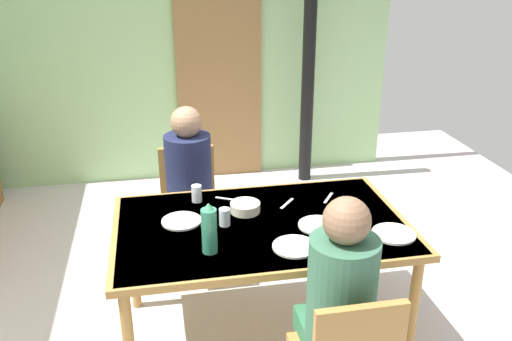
{
  "coord_description": "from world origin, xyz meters",
  "views": [
    {
      "loc": [
        -0.07,
        -2.48,
        2.15
      ],
      "look_at": [
        0.45,
        0.22,
        1.0
      ],
      "focal_mm": 38.08,
      "sensor_mm": 36.0,
      "label": 1
    }
  ],
  "objects": [
    {
      "name": "dining_table",
      "position": [
        0.45,
        0.07,
        0.68
      ],
      "size": [
        1.59,
        0.99,
        0.75
      ],
      "color": "#A6763A",
      "rests_on": "ground_plane"
    },
    {
      "name": "chair_far_diner",
      "position": [
        0.11,
        0.92,
        0.5
      ],
      "size": [
        0.4,
        0.4,
        0.87
      ],
      "rotation": [
        0.0,
        0.0,
        3.14
      ],
      "color": "#A6763A",
      "rests_on": "ground_plane"
    },
    {
      "name": "dinner_plate_far_center",
      "position": [
        1.1,
        -0.18,
        0.75
      ],
      "size": [
        0.23,
        0.23,
        0.01
      ],
      "primitive_type": "cylinder",
      "color": "white",
      "rests_on": "dining_table"
    },
    {
      "name": "cutlery_fork_near",
      "position": [
        0.31,
        0.41,
        0.75
      ],
      "size": [
        0.14,
        0.08,
        0.0
      ],
      "primitive_type": "cube",
      "rotation": [
        0.0,
        0.0,
        5.8
      ],
      "color": "silver",
      "rests_on": "dining_table"
    },
    {
      "name": "cutlery_knife_near",
      "position": [
        0.91,
        0.31,
        0.75
      ],
      "size": [
        0.1,
        0.13,
        0.0
      ],
      "primitive_type": "cube",
      "rotation": [
        0.0,
        0.0,
        4.11
      ],
      "color": "silver",
      "rests_on": "dining_table"
    },
    {
      "name": "drinking_glass_by_near_diner",
      "position": [
        0.13,
        0.42,
        0.8
      ],
      "size": [
        0.06,
        0.06,
        0.1
      ],
      "primitive_type": "cylinder",
      "color": "silver",
      "rests_on": "dining_table"
    },
    {
      "name": "dinner_plate_far_side",
      "position": [
        0.02,
        0.17,
        0.75
      ],
      "size": [
        0.22,
        0.22,
        0.01
      ],
      "primitive_type": "cylinder",
      "color": "white",
      "rests_on": "dining_table"
    },
    {
      "name": "dinner_plate_near_left",
      "position": [
        0.56,
        -0.21,
        0.75
      ],
      "size": [
        0.23,
        0.23,
        0.01
      ],
      "primitive_type": "cylinder",
      "color": "white",
      "rests_on": "dining_table"
    },
    {
      "name": "door_wooden",
      "position": [
        0.54,
        2.55,
        1.0
      ],
      "size": [
        0.8,
        0.05,
        2.0
      ],
      "primitive_type": "cube",
      "color": "olive",
      "rests_on": "ground_plane"
    },
    {
      "name": "water_bottle_green_near",
      "position": [
        0.14,
        -0.17,
        0.87
      ],
      "size": [
        0.08,
        0.08,
        0.27
      ],
      "color": "#348665",
      "rests_on": "dining_table"
    },
    {
      "name": "stove_pipe_column",
      "position": [
        1.34,
        2.28,
        1.29
      ],
      "size": [
        0.12,
        0.12,
        2.59
      ],
      "primitive_type": "cylinder",
      "color": "black",
      "rests_on": "ground_plane"
    },
    {
      "name": "dinner_plate_near_right",
      "position": [
        0.75,
        -0.02,
        0.75
      ],
      "size": [
        0.22,
        0.22,
        0.01
      ],
      "primitive_type": "cylinder",
      "color": "white",
      "rests_on": "dining_table"
    },
    {
      "name": "cutlery_knife_far",
      "position": [
        0.65,
        0.28,
        0.75
      ],
      "size": [
        0.11,
        0.12,
        0.0
      ],
      "primitive_type": "cube",
      "rotation": [
        0.0,
        0.0,
        0.86
      ],
      "color": "silver",
      "rests_on": "dining_table"
    },
    {
      "name": "serving_bowl_center",
      "position": [
        0.39,
        0.23,
        0.78
      ],
      "size": [
        0.17,
        0.17,
        0.05
      ],
      "primitive_type": "cylinder",
      "color": "beige",
      "rests_on": "dining_table"
    },
    {
      "name": "person_far_diner",
      "position": [
        0.11,
        0.78,
        0.78
      ],
      "size": [
        0.3,
        0.37,
        0.77
      ],
      "rotation": [
        0.0,
        0.0,
        3.14
      ],
      "color": "#172D46",
      "rests_on": "ground_plane"
    },
    {
      "name": "drinking_glass_by_far_diner",
      "position": [
        0.25,
        0.09,
        0.8
      ],
      "size": [
        0.06,
        0.06,
        0.1
      ],
      "primitive_type": "cylinder",
      "color": "silver",
      "rests_on": "dining_table"
    },
    {
      "name": "wall_back",
      "position": [
        0.0,
        2.63,
        1.29
      ],
      "size": [
        4.43,
        0.1,
        2.59
      ],
      "primitive_type": "cube",
      "color": "#9CC587",
      "rests_on": "ground_plane"
    },
    {
      "name": "bread_plate_sliced",
      "position": [
        0.87,
        -0.22,
        0.76
      ],
      "size": [
        0.19,
        0.19,
        0.02
      ],
      "primitive_type": "cylinder",
      "color": "#DBB77A",
      "rests_on": "dining_table"
    },
    {
      "name": "person_near_diner",
      "position": [
        0.65,
        -0.63,
        0.78
      ],
      "size": [
        0.3,
        0.37,
        0.77
      ],
      "color": "#2F6B49",
      "rests_on": "ground_plane"
    }
  ]
}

